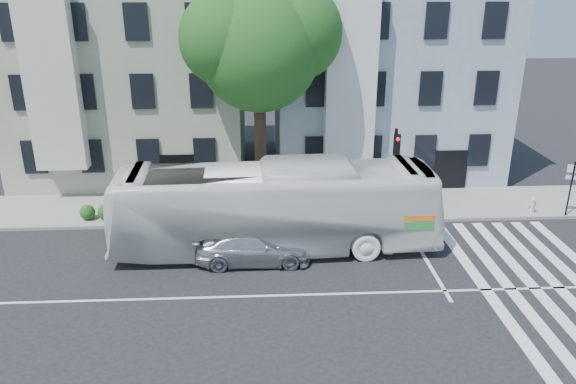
{
  "coord_description": "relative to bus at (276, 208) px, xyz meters",
  "views": [
    {
      "loc": [
        -0.04,
        -17.17,
        10.53
      ],
      "look_at": [
        1.07,
        3.95,
        2.4
      ],
      "focal_mm": 35.0,
      "sensor_mm": 36.0,
      "label": 1
    }
  ],
  "objects": [
    {
      "name": "bus",
      "position": [
        0.0,
        0.0,
        0.0
      ],
      "size": [
        3.5,
        13.22,
        3.66
      ],
      "primitive_type": "imported",
      "rotation": [
        0.0,
        0.0,
        1.6
      ],
      "color": "white",
      "rests_on": "ground"
    },
    {
      "name": "sidewalk_far",
      "position": [
        -0.56,
        4.3,
        -1.75
      ],
      "size": [
        80.0,
        4.0,
        0.15
      ],
      "primitive_type": "cube",
      "color": "gray",
      "rests_on": "ground"
    },
    {
      "name": "traffic_signal",
      "position": [
        5.3,
        2.24,
        1.03
      ],
      "size": [
        0.45,
        0.54,
        4.42
      ],
      "rotation": [
        0.0,
        0.0,
        -0.34
      ],
      "color": "black",
      "rests_on": "ground"
    },
    {
      "name": "sedan",
      "position": [
        -0.95,
        -1.1,
        -1.17
      ],
      "size": [
        1.9,
        4.57,
        1.32
      ],
      "primitive_type": "imported",
      "rotation": [
        0.0,
        0.0,
        1.58
      ],
      "color": "silver",
      "rests_on": "ground"
    },
    {
      "name": "building_right",
      "position": [
        6.44,
        11.3,
        3.67
      ],
      "size": [
        12.0,
        10.0,
        11.0
      ],
      "primitive_type": "cube",
      "color": "#8E9DA9",
      "rests_on": "ground"
    },
    {
      "name": "street_tree",
      "position": [
        -0.51,
        5.03,
        6.0
      ],
      "size": [
        7.3,
        5.9,
        11.1
      ],
      "color": "#2D2116",
      "rests_on": "ground"
    },
    {
      "name": "far_sign_pole",
      "position": [
        13.56,
        2.44,
        -0.03
      ],
      "size": [
        0.45,
        0.24,
        2.62
      ],
      "rotation": [
        0.0,
        0.0,
        -0.38
      ],
      "color": "black",
      "rests_on": "sidewalk_far"
    },
    {
      "name": "ground",
      "position": [
        -0.56,
        -3.7,
        -1.83
      ],
      "size": [
        120.0,
        120.0,
        0.0
      ],
      "primitive_type": "plane",
      "color": "black",
      "rests_on": "ground"
    },
    {
      "name": "building_left",
      "position": [
        -7.56,
        11.3,
        3.67
      ],
      "size": [
        12.0,
        10.0,
        11.0
      ],
      "primitive_type": "cube",
      "color": "#A3A78C",
      "rests_on": "ground"
    },
    {
      "name": "hedge",
      "position": [
        -4.26,
        3.1,
        -1.33
      ],
      "size": [
        8.29,
        3.65,
        0.7
      ],
      "primitive_type": null,
      "rotation": [
        0.0,
        0.0,
        -0.34
      ],
      "color": "#2F561C",
      "rests_on": "sidewalk_far"
    },
    {
      "name": "fire_hydrant",
      "position": [
        12.11,
        2.79,
        -1.28
      ],
      "size": [
        0.45,
        0.25,
        0.78
      ],
      "rotation": [
        0.0,
        0.0,
        0.23
      ],
      "color": "silver",
      "rests_on": "sidewalk_far"
    }
  ]
}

